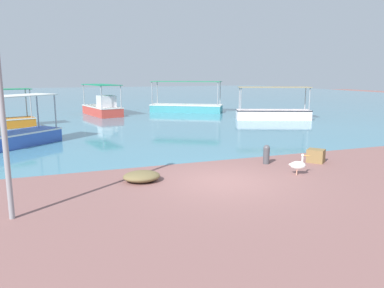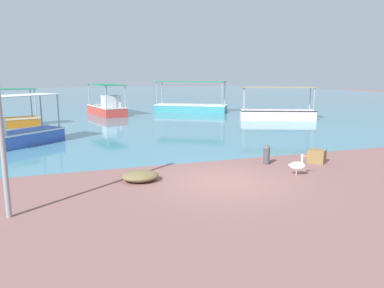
# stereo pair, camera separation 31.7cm
# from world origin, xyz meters

# --- Properties ---
(ground) EXTENTS (120.00, 120.00, 0.00)m
(ground) POSITION_xyz_m (0.00, 0.00, 0.00)
(ground) COLOR #865A56
(harbor_water) EXTENTS (110.00, 90.00, 0.00)m
(harbor_water) POSITION_xyz_m (0.00, 48.00, 0.00)
(harbor_water) COLOR teal
(harbor_water) RESTS_ON ground
(fishing_boat_center) EXTENTS (3.12, 5.61, 2.72)m
(fishing_boat_center) POSITION_xyz_m (-1.32, 22.71, 0.68)
(fishing_boat_center) COLOR #C73D33
(fishing_boat_center) RESTS_ON harbor_water
(fishing_boat_near_left) EXTENTS (6.91, 5.33, 2.95)m
(fishing_boat_near_left) POSITION_xyz_m (6.63, 22.79, 0.56)
(fishing_boat_near_left) COLOR teal
(fishing_boat_near_left) RESTS_ON harbor_water
(fishing_boat_far_left) EXTENTS (5.37, 5.03, 2.60)m
(fishing_boat_far_left) POSITION_xyz_m (-7.88, 9.11, 0.62)
(fishing_boat_far_left) COLOR #395CBC
(fishing_boat_far_left) RESTS_ON harbor_water
(fishing_boat_outer) EXTENTS (6.06, 3.66, 2.63)m
(fishing_boat_outer) POSITION_xyz_m (11.20, 14.65, 0.56)
(fishing_boat_outer) COLOR white
(fishing_boat_outer) RESTS_ON harbor_water
(pelican) EXTENTS (0.74, 0.51, 0.80)m
(pelican) POSITION_xyz_m (2.93, -0.13, 0.38)
(pelican) COLOR #E0997A
(pelican) RESTS_ON ground
(lamp_post) EXTENTS (0.28, 0.28, 6.13)m
(lamp_post) POSITION_xyz_m (-6.60, -1.15, 3.43)
(lamp_post) COLOR gray
(lamp_post) RESTS_ON ground
(mooring_bollard) EXTENTS (0.27, 0.27, 0.80)m
(mooring_bollard) POSITION_xyz_m (2.74, 1.77, 0.43)
(mooring_bollard) COLOR #47474C
(mooring_bollard) RESTS_ON ground
(net_pile) EXTENTS (1.30, 1.10, 0.36)m
(net_pile) POSITION_xyz_m (-2.69, 1.04, 0.18)
(net_pile) COLOR brown
(net_pile) RESTS_ON ground
(cargo_crate) EXTENTS (0.87, 0.88, 0.56)m
(cargo_crate) POSITION_xyz_m (4.85, 1.28, 0.28)
(cargo_crate) COLOR olive
(cargo_crate) RESTS_ON ground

